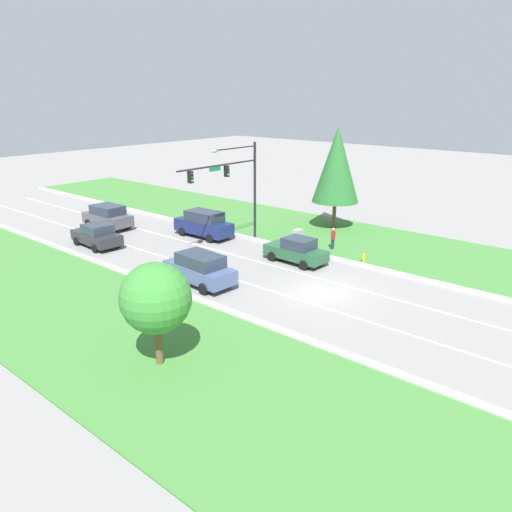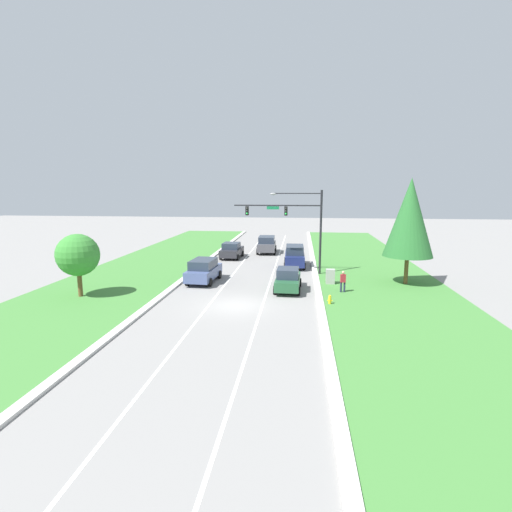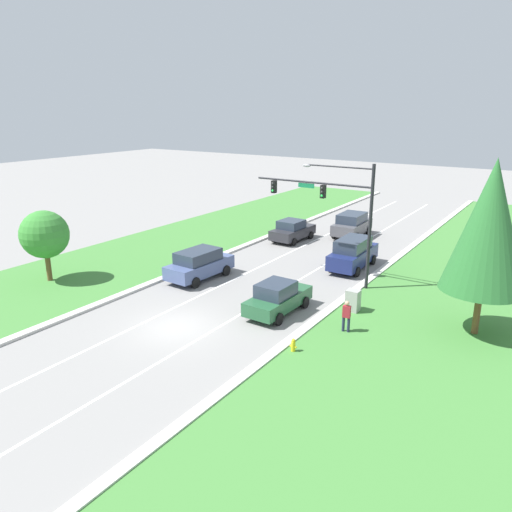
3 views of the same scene
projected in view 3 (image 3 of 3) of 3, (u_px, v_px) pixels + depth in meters
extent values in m
plane|color=gray|center=(176.00, 327.00, 25.29)|extent=(160.00, 160.00, 0.00)
cube|color=beige|center=(271.00, 355.00, 22.31)|extent=(0.50, 90.00, 0.15)
cube|color=beige|center=(101.00, 303.00, 28.22)|extent=(0.50, 90.00, 0.15)
cube|color=#427F38|center=(385.00, 391.00, 19.58)|extent=(10.00, 90.00, 0.08)
cube|color=#427F38|center=(44.00, 286.00, 30.97)|extent=(10.00, 90.00, 0.08)
cube|color=white|center=(151.00, 319.00, 26.23)|extent=(0.14, 81.00, 0.01)
cube|color=white|center=(204.00, 336.00, 24.35)|extent=(0.14, 81.00, 0.01)
cylinder|color=black|center=(370.00, 229.00, 29.43)|extent=(0.20, 0.20, 7.61)
cylinder|color=black|center=(312.00, 182.00, 30.77)|extent=(7.81, 0.12, 0.12)
cube|color=#147042|center=(306.00, 185.00, 31.04)|extent=(1.10, 0.04, 0.28)
cylinder|color=black|center=(339.00, 167.00, 29.54)|extent=(4.29, 0.09, 0.09)
ellipsoid|color=gray|center=(307.00, 165.00, 30.68)|extent=(0.56, 0.28, 0.20)
cube|color=black|center=(323.00, 192.00, 30.51)|extent=(0.28, 0.32, 0.80)
sphere|color=#2D2D2D|center=(322.00, 188.00, 30.30)|extent=(0.16, 0.16, 0.16)
sphere|color=#2D2D2D|center=(322.00, 192.00, 30.37)|extent=(0.16, 0.16, 0.16)
sphere|color=#23D647|center=(322.00, 196.00, 30.44)|extent=(0.16, 0.16, 0.16)
cube|color=black|center=(274.00, 187.00, 32.34)|extent=(0.28, 0.32, 0.80)
sphere|color=#2D2D2D|center=(273.00, 183.00, 32.14)|extent=(0.16, 0.16, 0.16)
sphere|color=#2D2D2D|center=(273.00, 187.00, 32.20)|extent=(0.16, 0.16, 0.16)
sphere|color=#23D647|center=(273.00, 191.00, 32.27)|extent=(0.16, 0.16, 0.16)
cube|color=navy|center=(353.00, 256.00, 34.28)|extent=(1.99, 5.09, 1.00)
cube|color=#283342|center=(353.00, 244.00, 33.92)|extent=(1.75, 3.07, 0.80)
cylinder|color=black|center=(373.00, 260.00, 35.24)|extent=(0.26, 0.68, 0.68)
cylinder|color=black|center=(348.00, 256.00, 36.17)|extent=(0.26, 0.68, 0.68)
cylinder|color=black|center=(357.00, 272.00, 32.69)|extent=(0.26, 0.68, 0.68)
cylinder|color=black|center=(331.00, 267.00, 33.62)|extent=(0.26, 0.68, 0.68)
cube|color=#475684|center=(200.00, 267.00, 32.22)|extent=(2.23, 4.86, 0.86)
cube|color=#283342|center=(198.00, 256.00, 31.90)|extent=(1.92, 2.95, 0.73)
cylinder|color=black|center=(226.00, 270.00, 32.94)|extent=(0.28, 0.70, 0.69)
cylinder|color=black|center=(204.00, 265.00, 34.02)|extent=(0.28, 0.70, 0.69)
cylinder|color=black|center=(195.00, 283.00, 30.66)|extent=(0.28, 0.70, 0.69)
cylinder|color=black|center=(173.00, 277.00, 31.75)|extent=(0.28, 0.70, 0.69)
cube|color=#4C4C51|center=(352.00, 227.00, 42.70)|extent=(2.19, 4.67, 0.89)
cube|color=#283342|center=(352.00, 218.00, 42.37)|extent=(1.93, 2.82, 0.76)
cylinder|color=black|center=(368.00, 230.00, 43.50)|extent=(0.26, 0.77, 0.76)
cylinder|color=black|center=(347.00, 227.00, 44.50)|extent=(0.26, 0.77, 0.76)
cylinder|color=black|center=(357.00, 237.00, 41.16)|extent=(0.26, 0.77, 0.76)
cylinder|color=black|center=(334.00, 234.00, 42.16)|extent=(0.26, 0.77, 0.76)
cube|color=#235633|center=(278.00, 300.00, 26.92)|extent=(1.90, 4.47, 0.73)
cube|color=#283342|center=(276.00, 289.00, 26.50)|extent=(1.65, 2.03, 0.72)
cylinder|color=black|center=(305.00, 302.00, 27.63)|extent=(0.26, 0.66, 0.65)
cylinder|color=black|center=(278.00, 296.00, 28.58)|extent=(0.26, 0.66, 0.65)
cylinder|color=black|center=(278.00, 319.00, 25.47)|extent=(0.26, 0.66, 0.65)
cylinder|color=black|center=(251.00, 311.00, 26.42)|extent=(0.26, 0.66, 0.65)
cube|color=#28282D|center=(293.00, 232.00, 41.45)|extent=(2.16, 4.47, 0.77)
cube|color=#283342|center=(291.00, 224.00, 41.04)|extent=(1.85, 2.05, 0.67)
cylinder|color=black|center=(311.00, 235.00, 42.08)|extent=(0.27, 0.64, 0.63)
cylinder|color=black|center=(291.00, 232.00, 43.16)|extent=(0.27, 0.64, 0.63)
cylinder|color=black|center=(294.00, 242.00, 39.97)|extent=(0.27, 0.64, 0.63)
cylinder|color=black|center=(274.00, 238.00, 41.04)|extent=(0.27, 0.64, 0.63)
cube|color=#9E9E99|center=(353.00, 301.00, 26.97)|extent=(0.70, 0.60, 1.27)
cylinder|color=#232842|center=(343.00, 325.00, 24.59)|extent=(0.14, 0.14, 0.84)
cylinder|color=#232842|center=(348.00, 326.00, 24.48)|extent=(0.14, 0.14, 0.84)
cube|color=maroon|center=(347.00, 312.00, 24.33)|extent=(0.41, 0.27, 0.60)
sphere|color=tan|center=(347.00, 303.00, 24.20)|extent=(0.22, 0.22, 0.22)
cylinder|color=gold|center=(293.00, 347.00, 22.61)|extent=(0.20, 0.20, 0.55)
sphere|color=gold|center=(293.00, 340.00, 22.51)|extent=(0.18, 0.18, 0.18)
cylinder|color=gold|center=(291.00, 346.00, 22.66)|extent=(0.10, 0.09, 0.09)
cylinder|color=gold|center=(296.00, 347.00, 22.53)|extent=(0.10, 0.09, 0.09)
cylinder|color=brown|center=(477.00, 312.00, 24.14)|extent=(0.32, 0.32, 2.35)
cone|color=#28662D|center=(489.00, 226.00, 22.91)|extent=(3.90, 3.90, 6.24)
cylinder|color=brown|center=(49.00, 267.00, 31.63)|extent=(0.32, 0.32, 1.97)
sphere|color=#388433|center=(44.00, 234.00, 31.02)|extent=(3.00, 3.00, 3.00)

